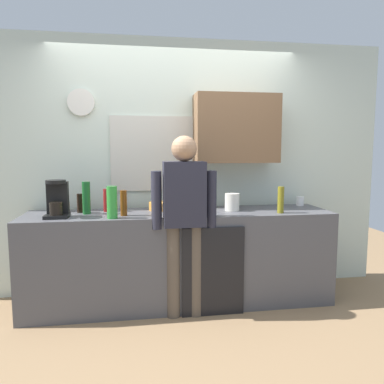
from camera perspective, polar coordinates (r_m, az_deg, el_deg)
The scene contains 17 objects.
ground_plane at distance 3.47m, azimuth -1.17°, elevation -18.63°, with size 8.00×8.00×0.00m, color #8C6D4C.
kitchen_counter at distance 3.59m, azimuth -1.84°, elevation -10.16°, with size 2.89×0.64×0.89m, color #4C4C51.
dishwasher_panel at distance 3.34m, azimuth 3.32°, elevation -12.31°, with size 0.56×0.02×0.80m, color black.
back_wall_assembly at distance 3.85m, azimuth -1.54°, elevation 4.73°, with size 4.49×0.42×2.60m.
coffee_maker at distance 3.42m, azimuth -20.22°, elevation -1.27°, with size 0.20×0.20×0.33m.
bottle_clear_soda at distance 3.23m, azimuth -12.32°, elevation -1.57°, with size 0.09×0.09×0.28m, color #2D8C33.
bottle_dark_sauce at distance 3.61m, azimuth -17.01°, elevation -1.66°, with size 0.06×0.06×0.18m, color black.
bottle_red_vinegar at distance 3.60m, azimuth -13.11°, elevation -1.25°, with size 0.06×0.06×0.22m, color maroon.
bottle_green_wine at distance 3.51m, azimuth -16.11°, elevation -0.88°, with size 0.07×0.07×0.30m, color #195923.
bottle_olive_oil at distance 3.52m, azimuth 13.63°, elevation -1.18°, with size 0.06×0.06×0.25m, color olive.
bottle_amber_beer at distance 3.35m, azimuth -10.58°, elevation -1.69°, with size 0.06×0.06×0.23m, color brown.
cup_white_mug at distance 4.06m, azimuth 16.44°, elevation -1.36°, with size 0.08×0.08×0.10m, color white.
cup_terracotta_mug at distance 3.72m, azimuth -19.09°, elevation -2.19°, with size 0.08×0.08×0.09m, color #B26647.
mixing_bowl at distance 3.62m, azimuth -4.96°, elevation -2.18°, with size 0.22×0.22×0.08m, color orange.
potted_plant at distance 3.31m, azimuth -1.88°, elevation -1.38°, with size 0.15×0.15×0.23m.
storage_canister at distance 3.58m, azimuth 6.25°, elevation -1.55°, with size 0.14×0.14×0.17m, color silver.
person_at_sink at distance 3.19m, azimuth -1.21°, elevation -3.02°, with size 0.57×0.22×1.60m.
Camera 1 is at (-0.42, -3.11, 1.48)m, focal length 34.32 mm.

